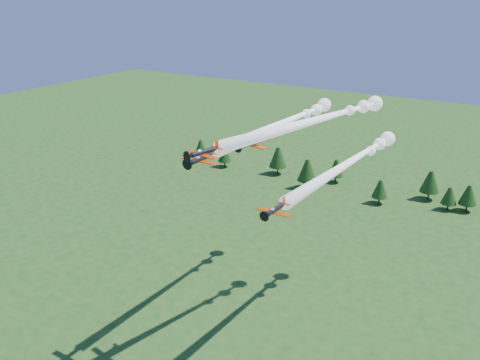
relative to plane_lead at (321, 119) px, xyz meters
The scene contains 5 objects.
plane_lead is the anchor object (origin of this frame).
plane_left 16.07m from the plane_lead, 145.65° to the left, with size 7.95×62.37×3.70m.
plane_right 12.66m from the plane_lead, 43.25° to the left, with size 7.94×60.31×3.70m.
plane_slot 20.18m from the plane_lead, 106.54° to the right, with size 7.85×8.59×2.74m.
treeline 93.92m from the plane_lead, 89.38° to the left, with size 176.28×21.06×11.94m.
Camera 1 is at (49.47, -78.31, 75.90)m, focal length 40.00 mm.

